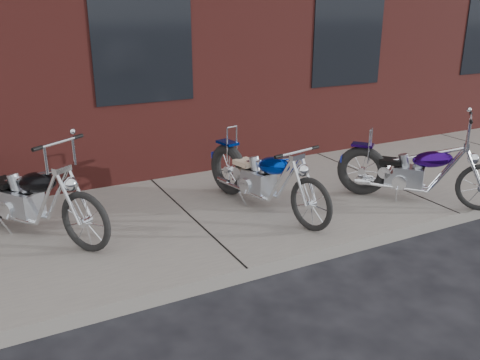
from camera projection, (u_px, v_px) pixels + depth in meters
ground at (247, 282)px, 5.04m from camera, size 120.00×120.00×0.00m
sidewalk at (190, 221)px, 6.27m from camera, size 22.00×3.00×0.15m
chopper_purple at (415, 174)px, 6.56m from camera, size 1.42×1.70×1.19m
chopper_blue at (263, 179)px, 6.32m from camera, size 0.66×2.16×0.95m
chopper_third at (27, 200)px, 5.60m from camera, size 1.37×1.97×1.17m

